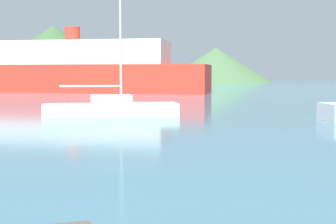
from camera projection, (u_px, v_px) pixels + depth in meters
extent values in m
cube|color=white|center=(111.00, 109.00, 24.15)|extent=(7.06, 2.66, 0.63)
cube|color=white|center=(111.00, 99.00, 24.11)|extent=(2.22, 1.45, 0.44)
cylinder|color=#BCBCC1|center=(121.00, 37.00, 23.94)|extent=(0.12, 0.12, 6.83)
cylinder|color=#BCBCC1|center=(91.00, 86.00, 23.84)|extent=(3.08, 0.56, 0.10)
cube|color=red|center=(73.00, 79.00, 52.76)|extent=(31.40, 14.09, 3.06)
cube|color=silver|center=(73.00, 53.00, 52.52)|extent=(22.23, 10.85, 2.63)
cylinder|color=red|center=(72.00, 34.00, 52.34)|extent=(1.70, 1.70, 1.60)
cone|color=#3D6038|center=(54.00, 54.00, 103.87)|extent=(38.29, 38.29, 12.50)
cone|color=#476B42|center=(216.00, 65.00, 107.57)|extent=(25.64, 25.64, 7.88)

